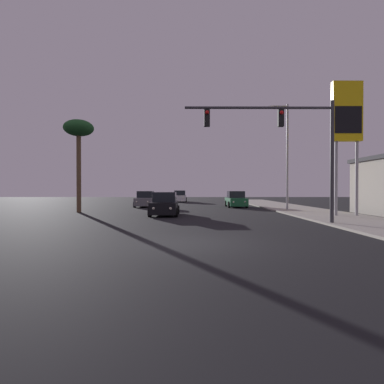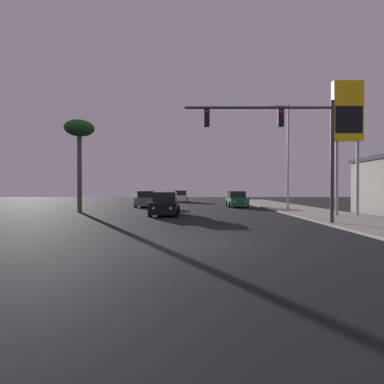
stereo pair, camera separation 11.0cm
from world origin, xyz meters
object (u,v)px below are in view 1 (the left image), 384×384
object	(u,v)px
traffic_light_mast	(289,135)
palm_tree_near	(79,132)
car_green	(236,200)
car_black	(165,205)
car_grey	(145,200)
gas_station_sign	(347,119)
street_lamp	(286,151)
car_white	(180,197)

from	to	relation	value
traffic_light_mast	palm_tree_near	size ratio (longest dim) A/B	1.05
car_green	car_black	xyz separation A→B (m)	(-6.67, -9.72, 0.00)
car_grey	gas_station_sign	distance (m)	20.26
street_lamp	car_green	bearing A→B (deg)	119.28
car_green	car_white	size ratio (longest dim) A/B	1.00
car_grey	car_black	bearing A→B (deg)	105.33
car_green	palm_tree_near	xyz separation A→B (m)	(-13.92, -6.98, 5.76)
car_green	traffic_light_mast	world-z (taller)	traffic_light_mast
car_white	car_grey	bearing A→B (deg)	73.78
car_white	palm_tree_near	bearing A→B (deg)	67.63
car_green	car_white	bearing A→B (deg)	-64.38
palm_tree_near	car_black	bearing A→B (deg)	-20.69
traffic_light_mast	street_lamp	xyz separation A→B (m)	(2.91, 9.61, 0.36)
car_black	palm_tree_near	size ratio (longest dim) A/B	0.57
car_black	traffic_light_mast	xyz separation A→B (m)	(7.11, -5.87, 4.00)
gas_station_sign	palm_tree_near	size ratio (longest dim) A/B	1.19
street_lamp	palm_tree_near	distance (m)	17.36
gas_station_sign	palm_tree_near	xyz separation A→B (m)	(-19.63, 4.41, -0.09)
car_black	gas_station_sign	distance (m)	13.80
palm_tree_near	car_green	bearing A→B (deg)	26.63
street_lamp	car_white	bearing A→B (deg)	117.36
car_white	traffic_light_mast	distance (m)	29.45
car_grey	palm_tree_near	world-z (taller)	palm_tree_near
street_lamp	car_black	bearing A→B (deg)	-159.53
palm_tree_near	car_white	bearing A→B (deg)	69.09
palm_tree_near	car_grey	bearing A→B (deg)	60.03
car_green	palm_tree_near	size ratio (longest dim) A/B	0.57
traffic_light_mast	car_white	bearing A→B (deg)	103.47
traffic_light_mast	street_lamp	distance (m)	10.04
car_black	street_lamp	xyz separation A→B (m)	(10.02, 3.74, 4.36)
car_grey	street_lamp	size ratio (longest dim) A/B	0.48
street_lamp	palm_tree_near	size ratio (longest dim) A/B	1.19
car_grey	palm_tree_near	bearing A→B (deg)	59.36
car_white	street_lamp	xyz separation A→B (m)	(9.71, -18.77, 4.36)
gas_station_sign	palm_tree_near	world-z (taller)	gas_station_sign
car_green	street_lamp	world-z (taller)	street_lamp
car_grey	gas_station_sign	bearing A→B (deg)	141.47
car_black	gas_station_sign	size ratio (longest dim) A/B	0.48
street_lamp	gas_station_sign	xyz separation A→B (m)	(2.36, -5.42, 1.50)
car_grey	traffic_light_mast	bearing A→B (deg)	121.29
car_white	street_lamp	world-z (taller)	street_lamp
gas_station_sign	car_black	bearing A→B (deg)	172.28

